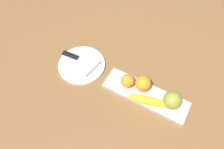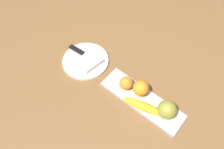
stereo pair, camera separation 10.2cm
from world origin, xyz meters
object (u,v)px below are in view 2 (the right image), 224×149
at_px(banana, 143,106).
at_px(folded_napkin, 89,62).
at_px(dinner_plate, 86,61).
at_px(orange_near_banana, 126,83).
at_px(apple, 167,110).
at_px(knife, 79,51).
at_px(fruit_tray, 142,100).
at_px(orange_near_apple, 141,88).

relative_size(banana, folded_napkin, 1.74).
bearing_deg(banana, dinner_plate, -20.02).
height_order(orange_near_banana, folded_napkin, orange_near_banana).
bearing_deg(apple, dinner_plate, -179.21).
xyz_separation_m(banana, orange_near_banana, (-0.13, 0.04, 0.01)).
bearing_deg(knife, banana, -11.57).
relative_size(fruit_tray, dinner_plate, 1.69).
bearing_deg(orange_near_apple, orange_near_banana, -164.55).
bearing_deg(fruit_tray, orange_near_banana, 177.61).
relative_size(orange_near_apple, orange_near_banana, 1.17).
height_order(apple, banana, apple).
xyz_separation_m(fruit_tray, apple, (0.12, 0.01, 0.05)).
xyz_separation_m(dinner_plate, knife, (-0.06, 0.02, 0.01)).
distance_m(orange_near_banana, knife, 0.32).
height_order(fruit_tray, orange_near_apple, orange_near_apple).
bearing_deg(fruit_tray, banana, -51.09).
height_order(banana, knife, banana).
xyz_separation_m(orange_near_banana, knife, (-0.32, 0.01, -0.03)).
xyz_separation_m(fruit_tray, orange_near_banana, (-0.10, 0.00, 0.04)).
xyz_separation_m(orange_near_apple, knife, (-0.39, -0.01, -0.04)).
distance_m(dinner_plate, knife, 0.07).
relative_size(folded_napkin, knife, 0.61).
height_order(orange_near_apple, folded_napkin, orange_near_apple).
distance_m(banana, orange_near_banana, 0.13).
bearing_deg(orange_near_banana, banana, -17.37).
bearing_deg(fruit_tray, apple, 3.15).
height_order(fruit_tray, knife, knife).
bearing_deg(fruit_tray, knife, 177.66).
xyz_separation_m(apple, banana, (-0.09, -0.04, -0.02)).
bearing_deg(orange_near_apple, fruit_tray, -39.88).
bearing_deg(folded_napkin, orange_near_banana, 1.01).
bearing_deg(folded_napkin, dinner_plate, 180.00).
relative_size(apple, orange_near_apple, 1.11).
xyz_separation_m(apple, folded_napkin, (-0.45, -0.01, -0.03)).
bearing_deg(knife, orange_near_banana, -7.22).
distance_m(fruit_tray, dinner_plate, 0.36).
bearing_deg(orange_near_apple, banana, -46.11).
bearing_deg(dinner_plate, orange_near_banana, 0.90).
height_order(orange_near_apple, dinner_plate, orange_near_apple).
bearing_deg(apple, fruit_tray, -176.85).
distance_m(apple, folded_napkin, 0.45).
relative_size(apple, folded_napkin, 0.74).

